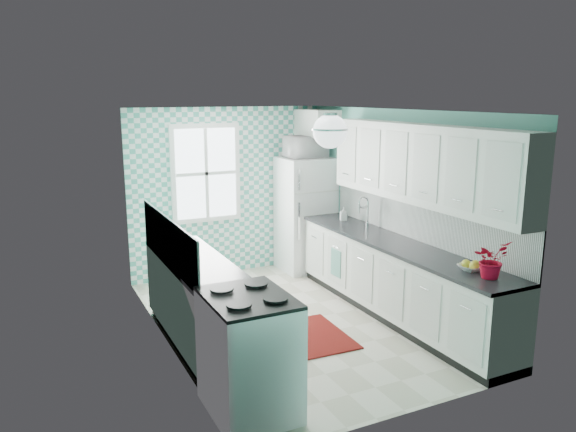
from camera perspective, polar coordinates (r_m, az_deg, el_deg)
name	(u,v)px	position (r m, az deg, el deg)	size (l,w,h in m)	color
floor	(293,322)	(6.87, 0.55, -10.77)	(3.00, 4.40, 0.02)	beige
ceiling	(294,110)	(6.32, 0.60, 10.74)	(3.00, 4.40, 0.02)	white
wall_back	(228,191)	(8.48, -6.13, 2.51)	(3.00, 0.02, 2.50)	#5DAD9C
wall_front	(415,275)	(4.68, 12.82, -5.84)	(3.00, 0.02, 2.50)	#5DAD9C
wall_left	(164,235)	(5.98, -12.49, -1.86)	(0.02, 4.40, 2.50)	#5DAD9C
wall_right	(400,209)	(7.27, 11.28, 0.70)	(0.02, 4.40, 2.50)	#5DAD9C
accent_wall	(228,192)	(8.46, -6.08, 2.49)	(3.00, 0.01, 2.50)	teal
window	(206,173)	(8.27, -8.34, 4.31)	(1.04, 0.05, 1.44)	white
backsplash_right	(418,220)	(6.96, 13.10, -0.36)	(0.02, 3.60, 0.51)	white
backsplash_left	(168,241)	(5.93, -12.09, -2.51)	(0.02, 2.15, 0.51)	white
upper_cabinets_right	(422,164)	(6.59, 13.45, 5.15)	(0.33, 3.20, 0.90)	silver
upper_cabinet_fridge	(317,123)	(8.56, 2.93, 9.40)	(0.40, 0.74, 0.40)	silver
ceiling_light	(330,131)	(5.63, 4.28, 8.61)	(0.34, 0.34, 0.35)	silver
base_cabinets_right	(396,282)	(6.99, 10.95, -6.56)	(0.60, 3.60, 0.90)	white
countertop_right	(397,244)	(6.84, 11.01, -2.86)	(0.63, 3.60, 0.04)	black
base_cabinets_left	(198,305)	(6.23, -9.18, -8.88)	(0.60, 2.15, 0.90)	white
countertop_left	(197,263)	(6.08, -9.19, -4.72)	(0.63, 2.15, 0.04)	black
fridge	(305,214)	(8.63, 1.77, 0.19)	(0.76, 0.75, 1.74)	silver
stove	(249,352)	(4.91, -3.99, -13.66)	(0.68, 0.86, 1.03)	white
sink	(358,228)	(7.55, 7.13, -1.18)	(0.43, 0.36, 0.53)	silver
rug	(313,335)	(6.49, 2.53, -12.03)	(0.72, 1.03, 0.02)	maroon
dish_towel	(336,263)	(7.52, 4.90, -4.76)	(0.02, 0.24, 0.37)	#62B2A9
fruit_bowl	(471,268)	(5.97, 18.07, -5.01)	(0.24, 0.24, 0.06)	white
potted_plant	(491,259)	(5.75, 19.94, -4.17)	(0.33, 0.29, 0.37)	#A22211
soap_bottle	(343,214)	(7.92, 5.65, 0.22)	(0.08, 0.09, 0.19)	#8AA7B6
microwave	(306,147)	(8.48, 1.82, 7.05)	(0.59, 0.40, 0.33)	white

